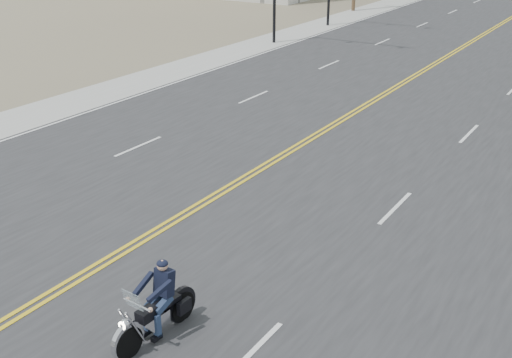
% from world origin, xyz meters
% --- Properties ---
extents(motorcyclist, '(1.07, 2.22, 1.69)m').
position_xyz_m(motorcyclist, '(3.07, 3.52, 0.84)').
color(motorcyclist, black).
rests_on(motorcyclist, ground).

